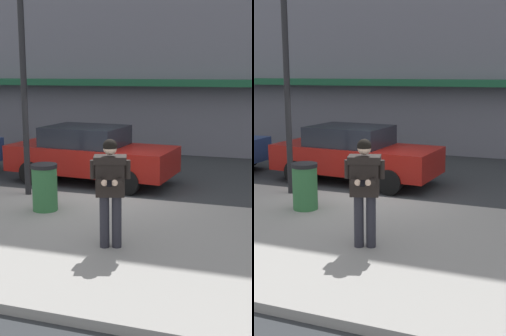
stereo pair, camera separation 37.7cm
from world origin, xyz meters
The scene contains 7 objects.
ground_plane centered at (0.00, 0.00, 0.00)m, with size 80.00×80.00×0.00m, color #2B2D30.
sidewalk centered at (1.00, -2.85, 0.07)m, with size 32.00×5.30×0.14m, color gray.
curb_paint_line centered at (1.00, 0.05, 0.00)m, with size 28.00×0.12×0.01m, color silver.
parked_sedan_mid centered at (-0.98, 1.48, 0.79)m, with size 4.62×2.18×1.54m.
man_texting_on_phone centered at (1.33, -3.25, 1.25)m, with size 0.62×0.64×1.81m.
street_lamp_post centered at (-1.69, -0.65, 3.14)m, with size 0.36×0.36×4.88m.
trash_bin centered at (-0.70, -1.69, 0.63)m, with size 0.55×0.55×0.98m.
Camera 1 is at (3.84, -10.11, 2.98)m, focal length 50.00 mm.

